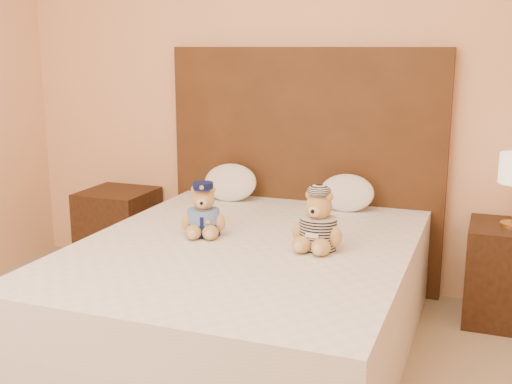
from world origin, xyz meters
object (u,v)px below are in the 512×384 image
Objects in this scene: teddy_police at (203,209)px; teddy_prisoner at (318,220)px; pillow_left at (230,181)px; bed at (245,295)px; nightstand_right at (509,274)px; nightstand_left at (119,230)px; pillow_right at (347,191)px.

teddy_prisoner is at bearing -19.48° from teddy_police.
bed is at bearing -62.66° from pillow_left.
nightstand_right is at bearing -1.02° from pillow_left.
pillow_left is (0.82, 0.03, 0.40)m from nightstand_left.
teddy_prisoner is (0.61, -0.02, 0.01)m from teddy_police.
pillow_right reaches higher than bed.
teddy_police is at bearing 167.15° from bed.
bed is 3.64× the size of nightstand_right.
teddy_prisoner reaches higher than pillow_right.
bed and nightstand_right have the same top height.
nightstand_left is at bearing 180.00° from nightstand_right.
nightstand_left is 1.00× the size of nightstand_right.
teddy_police reaches higher than bed.
nightstand_right is 1.01m from pillow_right.
pillow_left is (-0.18, 0.77, -0.01)m from teddy_police.
nightstand_right is 1.73m from teddy_police.
teddy_police is at bearing -126.54° from pillow_right.
teddy_prisoner is 0.84× the size of pillow_left.
pillow_left reaches higher than nightstand_left.
bed is 3.64× the size of nightstand_left.
nightstand_left is at bearing -178.91° from pillow_right.
nightstand_left is 1.62m from pillow_right.
bed is 6.09× the size of pillow_right.
bed and nightstand_left have the same top height.
teddy_police is (1.00, -0.74, 0.41)m from nightstand_left.
pillow_left reaches higher than nightstand_right.
pillow_right is (-0.04, 0.79, -0.03)m from teddy_prisoner.
teddy_prisoner reaches higher than teddy_police.
bed is 6.80× the size of teddy_prisoner.
pillow_left is at bearing 140.90° from teddy_prisoner.
pillow_left is 1.07× the size of pillow_right.
pillow_right is at bearing 1.09° from nightstand_left.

